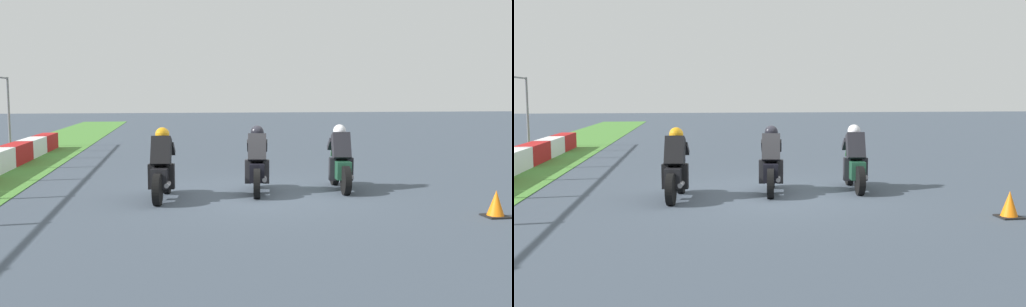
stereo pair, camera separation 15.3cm
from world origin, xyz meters
TOP-DOWN VIEW (x-y plane):
  - ground_plane at (0.00, 0.00)m, footprint 120.00×120.00m
  - rider_lane_a at (0.28, -1.95)m, footprint 2.04×0.58m
  - rider_lane_b at (0.17, 0.01)m, footprint 2.03×0.61m
  - rider_lane_c at (-0.26, 2.10)m, footprint 2.04×0.59m
  - traffic_cone at (-2.97, -3.81)m, footprint 0.40×0.40m

SIDE VIEW (x-z plane):
  - ground_plane at x=0.00m, z-range 0.00..0.00m
  - traffic_cone at x=-2.97m, z-range -0.02..0.46m
  - rider_lane_a at x=0.28m, z-range -0.13..1.38m
  - rider_lane_b at x=0.17m, z-range -0.13..1.38m
  - rider_lane_c at x=-0.26m, z-range -0.13..1.38m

